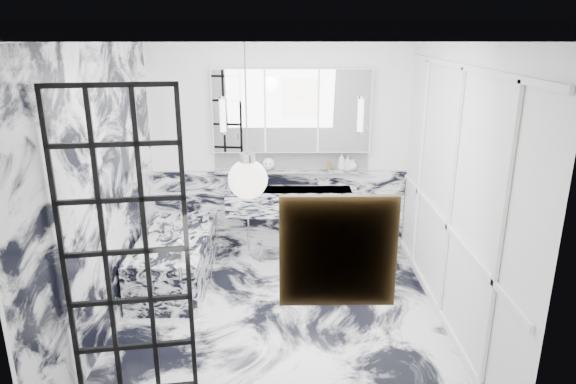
{
  "coord_description": "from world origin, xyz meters",
  "views": [
    {
      "loc": [
        0.05,
        -4.43,
        2.76
      ],
      "look_at": [
        0.1,
        0.5,
        1.19
      ],
      "focal_mm": 32.0,
      "sensor_mm": 36.0,
      "label": 1
    }
  ],
  "objects_px": {
    "mirror_cabinet": "(292,111)",
    "bathtub": "(176,258)",
    "crittall_door": "(126,252)",
    "trough_sink": "(292,201)"
  },
  "relations": [
    {
      "from": "mirror_cabinet",
      "to": "bathtub",
      "type": "distance_m",
      "value": 2.2
    },
    {
      "from": "crittall_door",
      "to": "bathtub",
      "type": "distance_m",
      "value": 2.1
    },
    {
      "from": "crittall_door",
      "to": "mirror_cabinet",
      "type": "height_order",
      "value": "crittall_door"
    },
    {
      "from": "mirror_cabinet",
      "to": "bathtub",
      "type": "relative_size",
      "value": 1.15
    },
    {
      "from": "trough_sink",
      "to": "bathtub",
      "type": "xyz_separation_m",
      "value": [
        -1.33,
        -0.66,
        -0.45
      ]
    },
    {
      "from": "crittall_door",
      "to": "bathtub",
      "type": "height_order",
      "value": "crittall_door"
    },
    {
      "from": "crittall_door",
      "to": "bathtub",
      "type": "bearing_deg",
      "value": 83.86
    },
    {
      "from": "crittall_door",
      "to": "trough_sink",
      "type": "height_order",
      "value": "crittall_door"
    },
    {
      "from": "crittall_door",
      "to": "mirror_cabinet",
      "type": "distance_m",
      "value": 3.05
    },
    {
      "from": "crittall_door",
      "to": "bathtub",
      "type": "xyz_separation_m",
      "value": [
        -0.07,
        1.88,
        -0.93
      ]
    }
  ]
}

